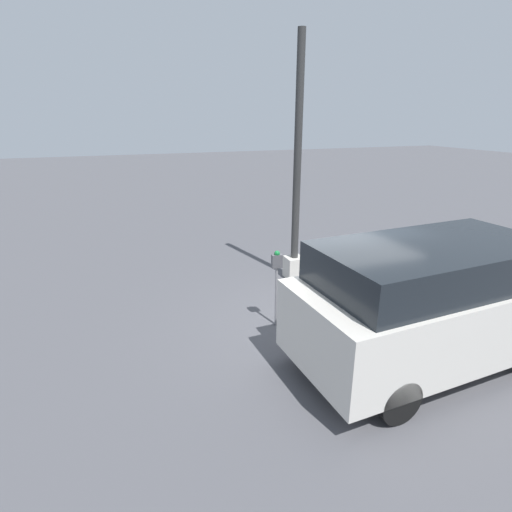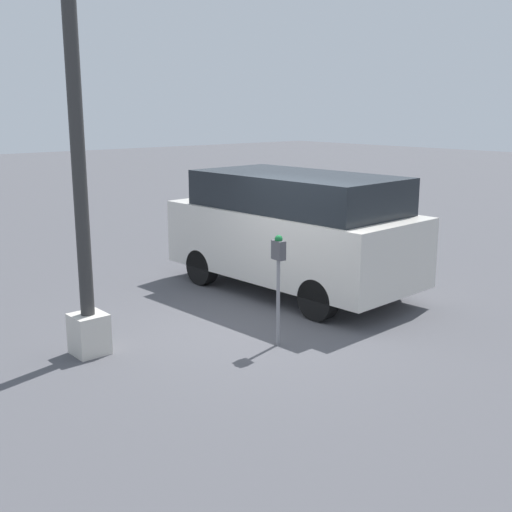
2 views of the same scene
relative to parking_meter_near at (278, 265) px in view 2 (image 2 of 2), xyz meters
name	(u,v)px [view 2 (image 2 of 2)]	position (x,y,z in m)	size (l,w,h in m)	color
ground_plane	(264,324)	(0.77, -0.43, -1.15)	(80.00, 80.00, 0.00)	#4C4C51
parking_meter_near	(278,265)	(0.00, 0.00, 0.00)	(0.21, 0.13, 1.56)	gray
lamp_post	(81,203)	(1.42, 2.12, 0.89)	(0.44, 0.44, 5.72)	beige
parked_van	(293,229)	(1.83, -2.04, -0.01)	(4.70, 2.25, 2.11)	beige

